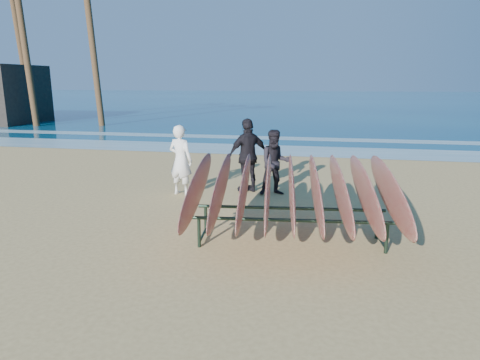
% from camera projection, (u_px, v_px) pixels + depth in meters
% --- Properties ---
extents(ground, '(120.00, 120.00, 0.00)m').
position_uv_depth(ground, '(230.00, 248.00, 6.91)').
color(ground, tan).
rests_on(ground, ground).
extents(ocean, '(160.00, 160.00, 0.00)m').
position_uv_depth(ocean, '(316.00, 99.00, 59.43)').
color(ocean, navy).
rests_on(ocean, ground).
extents(foam_near, '(160.00, 160.00, 0.00)m').
position_uv_depth(foam_near, '(286.00, 150.00, 16.46)').
color(foam_near, white).
rests_on(foam_near, ground).
extents(foam_far, '(160.00, 160.00, 0.00)m').
position_uv_depth(foam_far, '(293.00, 139.00, 19.80)').
color(foam_far, white).
rests_on(foam_far, ground).
extents(surfboard_rack, '(3.49, 3.40, 1.47)m').
position_uv_depth(surfboard_rack, '(292.00, 190.00, 6.94)').
color(surfboard_rack, '#1C2D21').
rests_on(surfboard_rack, ground).
extents(person_white, '(0.69, 0.54, 1.65)m').
position_uv_depth(person_white, '(181.00, 160.00, 9.97)').
color(person_white, white).
rests_on(person_white, ground).
extents(person_dark_a, '(0.90, 0.79, 1.54)m').
position_uv_depth(person_dark_a, '(275.00, 163.00, 9.98)').
color(person_dark_a, black).
rests_on(person_dark_a, ground).
extents(person_dark_b, '(1.09, 0.96, 1.77)m').
position_uv_depth(person_dark_b, '(248.00, 156.00, 10.22)').
color(person_dark_b, black).
rests_on(person_dark_b, ground).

